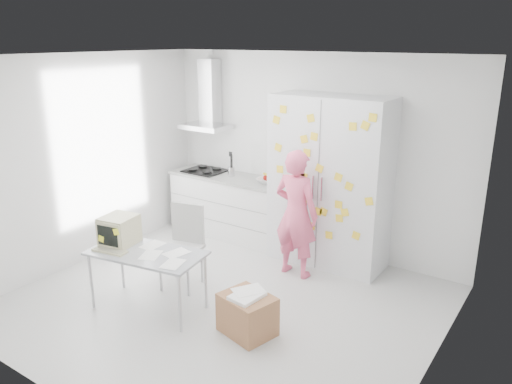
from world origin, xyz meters
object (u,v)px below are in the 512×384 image
Objects in this scene: desk at (129,240)px; chair at (183,241)px; person at (296,214)px; cardboard_box at (247,314)px.

desk reaches higher than chair.
person is at bearing 31.43° from chair.
chair is 1.36m from cardboard_box.
chair is at bearing 63.91° from desk.
desk is 1.35× the size of chair.
chair is at bearing 160.37° from cardboard_box.
desk is 2.22× the size of cardboard_box.
cardboard_box is at bearing -33.66° from chair.
person is at bearing 100.72° from cardboard_box.
person is 2.68× the size of cardboard_box.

